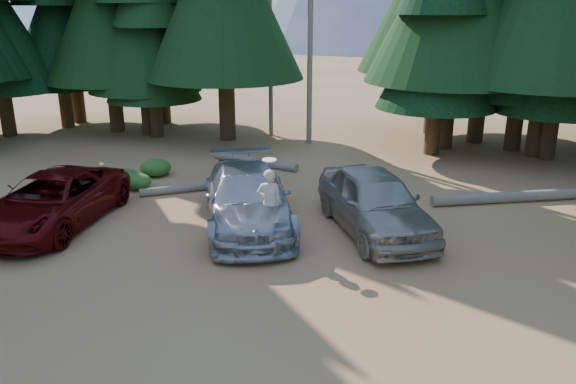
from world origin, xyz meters
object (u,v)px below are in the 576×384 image
object	(u,v)px
silver_minivan_center	(247,198)
frisbee_player	(269,203)
silver_minivan_right	(375,202)
log_mid	(255,161)
log_left	(196,187)
log_right	(513,197)
red_pickup	(52,200)

from	to	relation	value
silver_minivan_center	frisbee_player	xyz separation A→B (m)	(0.83, -1.14, 0.27)
frisbee_player	silver_minivan_right	bearing A→B (deg)	-154.11
frisbee_player	log_mid	xyz separation A→B (m)	(-1.86, 7.50, -0.94)
log_left	log_mid	distance (m)	3.75
log_mid	log_right	distance (m)	9.61
silver_minivan_right	log_right	bearing A→B (deg)	13.05
red_pickup	silver_minivan_right	size ratio (longest dim) A/B	1.06
silver_minivan_right	red_pickup	bearing A→B (deg)	163.32
red_pickup	silver_minivan_center	bearing A→B (deg)	9.67
frisbee_player	log_right	size ratio (longest dim) A/B	0.39
log_left	log_mid	xyz separation A→B (m)	(1.35, 3.50, 0.02)
red_pickup	log_left	size ratio (longest dim) A/B	1.44
frisbee_player	log_right	world-z (taller)	frisbee_player
log_mid	log_left	bearing A→B (deg)	-86.72
silver_minivan_center	log_left	bearing A→B (deg)	113.62
silver_minivan_center	log_mid	distance (m)	6.48
red_pickup	log_left	xyz separation A→B (m)	(3.08, 3.59, -0.62)
log_left	log_right	bearing A→B (deg)	-26.42
log_mid	log_right	bearing A→B (deg)	4.70
silver_minivan_center	log_right	xyz separation A→B (m)	(8.02, 3.12, -0.65)
frisbee_player	log_right	xyz separation A→B (m)	(7.19, 4.26, -0.92)
log_right	red_pickup	bearing A→B (deg)	179.30
silver_minivan_center	log_left	distance (m)	3.78
frisbee_player	log_mid	bearing A→B (deg)	-73.61
red_pickup	silver_minivan_center	size ratio (longest dim) A/B	0.95
silver_minivan_center	log_right	bearing A→B (deg)	5.11
silver_minivan_center	red_pickup	bearing A→B (deg)	171.42
log_mid	log_right	world-z (taller)	log_right
log_left	silver_minivan_right	bearing A→B (deg)	-53.25
red_pickup	log_left	distance (m)	4.77
red_pickup	frisbee_player	bearing A→B (deg)	-1.66
silver_minivan_center	log_right	distance (m)	8.63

